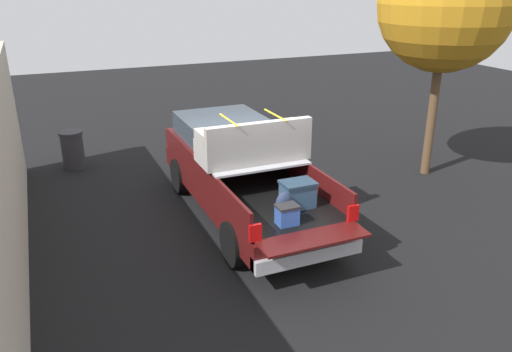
{
  "coord_description": "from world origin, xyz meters",
  "views": [
    {
      "loc": [
        -8.94,
        3.58,
        4.65
      ],
      "look_at": [
        -0.6,
        0.0,
        1.1
      ],
      "focal_mm": 35.56,
      "sensor_mm": 36.0,
      "label": 1
    }
  ],
  "objects": [
    {
      "name": "tree_background",
      "position": [
        0.49,
        -5.18,
        4.11
      ],
      "size": [
        3.11,
        3.11,
        5.67
      ],
      "color": "brown",
      "rests_on": "ground_plane"
    },
    {
      "name": "ground_plane",
      "position": [
        0.0,
        0.0,
        0.0
      ],
      "size": [
        40.0,
        40.0,
        0.0
      ],
      "primitive_type": "plane",
      "color": "black"
    },
    {
      "name": "pickup_truck",
      "position": [
        0.35,
        -0.0,
        0.95
      ],
      "size": [
        6.05,
        2.09,
        2.23
      ],
      "color": "#470F0F",
      "rests_on": "ground_plane"
    },
    {
      "name": "trash_can",
      "position": [
        4.45,
        3.03,
        0.5
      ],
      "size": [
        0.6,
        0.6,
        0.98
      ],
      "color": "#2D2D33",
      "rests_on": "ground_plane"
    }
  ]
}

